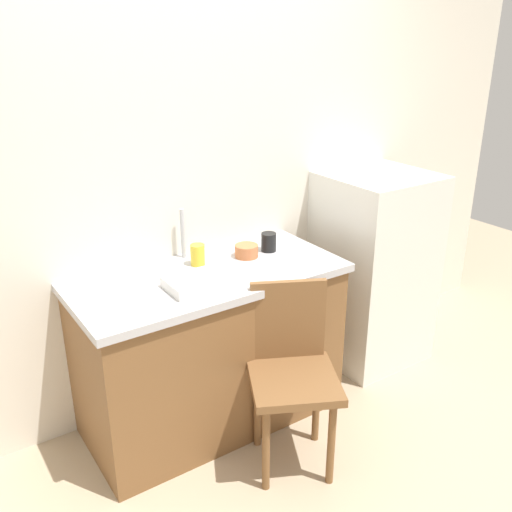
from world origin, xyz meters
TOP-DOWN VIEW (x-y plane):
  - ground_plane at (0.00, 0.00)m, footprint 8.00×8.00m
  - back_wall at (0.00, 1.00)m, footprint 4.80×0.10m
  - cabinet_base at (-0.10, 0.65)m, footprint 1.32×0.60m
  - countertop at (-0.10, 0.65)m, footprint 1.36×0.64m
  - faucet at (-0.10, 0.90)m, footprint 0.02×0.02m
  - refrigerator at (1.07, 0.66)m, footprint 0.61×0.57m
  - chair at (0.07, 0.18)m, footprint 0.54×0.54m
  - dish_tray at (-0.22, 0.54)m, footprint 0.28×0.20m
  - terracotta_bowl at (0.18, 0.72)m, footprint 0.12×0.12m
  - cup_black at (0.32, 0.73)m, footprint 0.08×0.08m
  - cup_yellow at (-0.09, 0.77)m, footprint 0.07×0.07m

SIDE VIEW (x-z plane):
  - ground_plane at x=0.00m, z-range 0.00..0.00m
  - cabinet_base at x=-0.10m, z-range 0.00..0.82m
  - chair at x=0.07m, z-range 0.05..0.94m
  - refrigerator at x=1.07m, z-range 0.00..1.19m
  - countertop at x=-0.10m, z-range 0.82..0.86m
  - dish_tray at x=-0.22m, z-range 0.86..0.91m
  - terracotta_bowl at x=0.18m, z-range 0.86..0.92m
  - cup_black at x=0.32m, z-range 0.86..0.96m
  - cup_yellow at x=-0.09m, z-range 0.86..0.96m
  - faucet at x=-0.10m, z-range 0.86..1.12m
  - back_wall at x=0.00m, z-range 0.00..2.63m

